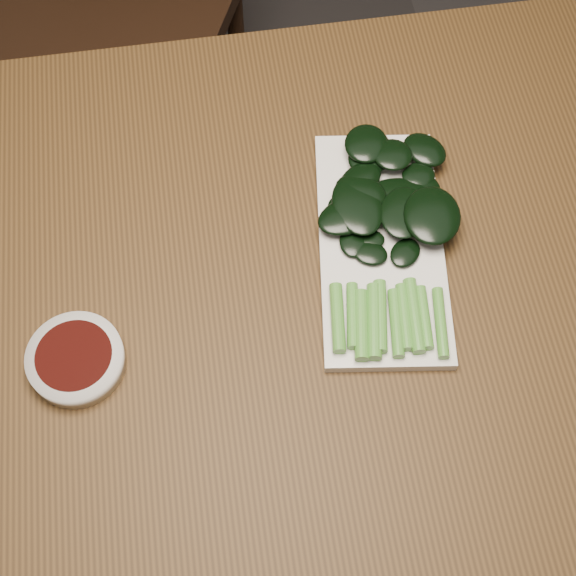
{
  "coord_description": "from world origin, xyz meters",
  "views": [
    {
      "loc": [
        -0.03,
        -0.42,
        1.58
      ],
      "look_at": [
        0.04,
        -0.01,
        0.76
      ],
      "focal_mm": 50.0,
      "sensor_mm": 36.0,
      "label": 1
    }
  ],
  "objects": [
    {
      "name": "ground",
      "position": [
        0.0,
        0.0,
        0.0
      ],
      "size": [
        6.0,
        6.0,
        0.0
      ],
      "primitive_type": "plane",
      "color": "#2B2929",
      "rests_on": "ground"
    },
    {
      "name": "table",
      "position": [
        0.0,
        0.0,
        0.68
      ],
      "size": [
        1.4,
        0.8,
        0.75
      ],
      "color": "#432C13",
      "rests_on": "ground"
    },
    {
      "name": "sauce_bowl",
      "position": [
        -0.21,
        -0.06,
        0.76
      ],
      "size": [
        0.11,
        0.11,
        0.03
      ],
      "color": "silver",
      "rests_on": "table"
    },
    {
      "name": "serving_plate",
      "position": [
        0.15,
        0.03,
        0.76
      ],
      "size": [
        0.19,
        0.33,
        0.01
      ],
      "rotation": [
        0.0,
        0.0,
        -0.13
      ],
      "color": "silver",
      "rests_on": "table"
    },
    {
      "name": "gai_lan",
      "position": [
        0.16,
        0.06,
        0.78
      ],
      "size": [
        0.19,
        0.32,
        0.03
      ],
      "color": "#539C35",
      "rests_on": "serving_plate"
    }
  ]
}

